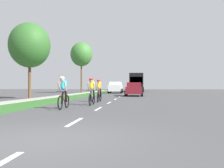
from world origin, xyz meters
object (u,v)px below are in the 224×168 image
(cyclist_trailing, at_px, (92,91))
(cyclist_lead, at_px, (64,92))
(sedan_maroon, at_px, (134,89))
(cyclist_distant, at_px, (99,90))
(street_tree_near, at_px, (30,45))
(pickup_silver, at_px, (137,87))
(street_tree_far, at_px, (81,54))
(suv_white, at_px, (116,87))
(bus_black, at_px, (137,82))

(cyclist_trailing, bearing_deg, cyclist_lead, -110.99)
(sedan_maroon, bearing_deg, cyclist_lead, -101.23)
(cyclist_distant, height_order, street_tree_near, street_tree_near)
(pickup_silver, height_order, street_tree_near, street_tree_near)
(street_tree_near, height_order, street_tree_far, street_tree_far)
(suv_white, xyz_separation_m, street_tree_near, (-5.71, -18.12, 3.69))
(bus_black, xyz_separation_m, pickup_silver, (-0.16, 15.88, -1.15))
(cyclist_lead, xyz_separation_m, street_tree_far, (-5.59, 26.44, 5.44))
(cyclist_distant, xyz_separation_m, street_tree_near, (-6.60, 3.03, 3.83))
(bus_black, bearing_deg, street_tree_far, -129.62)
(cyclist_distant, relative_size, street_tree_near, 0.26)
(pickup_silver, bearing_deg, street_tree_far, -108.03)
(cyclist_trailing, xyz_separation_m, sedan_maroon, (2.19, 13.29, -0.04))
(pickup_silver, bearing_deg, street_tree_near, -101.10)
(cyclist_trailing, bearing_deg, pickup_silver, 87.61)
(street_tree_near, relative_size, street_tree_far, 0.80)
(sedan_maroon, relative_size, suv_white, 0.91)
(cyclist_lead, height_order, sedan_maroon, cyclist_lead)
(cyclist_trailing, bearing_deg, street_tree_near, 138.49)
(cyclist_distant, distance_m, sedan_maroon, 10.67)
(street_tree_far, bearing_deg, bus_black, 50.38)
(bus_black, relative_size, street_tree_far, 1.41)
(bus_black, bearing_deg, pickup_silver, 90.59)
(sedan_maroon, bearing_deg, suv_white, 106.25)
(cyclist_lead, distance_m, sedan_maroon, 16.02)
(cyclist_lead, relative_size, street_tree_far, 0.21)
(cyclist_lead, xyz_separation_m, cyclist_trailing, (0.93, 2.42, 0.00))
(cyclist_distant, relative_size, suv_white, 0.37)
(cyclist_lead, xyz_separation_m, cyclist_distant, (0.88, 5.28, 0.00))
(cyclist_lead, distance_m, cyclist_trailing, 2.59)
(street_tree_near, bearing_deg, sedan_maroon, 39.98)
(suv_white, xyz_separation_m, street_tree_far, (-5.58, 0.02, 5.31))
(sedan_maroon, bearing_deg, street_tree_far, 129.05)
(cyclist_lead, distance_m, bus_black, 37.22)
(sedan_maroon, xyz_separation_m, pickup_silver, (-0.08, 37.24, 0.06))
(bus_black, xyz_separation_m, street_tree_far, (-8.79, -10.62, 4.28))
(cyclist_distant, relative_size, sedan_maroon, 0.40)
(cyclist_lead, relative_size, suv_white, 0.37)
(bus_black, relative_size, street_tree_near, 1.76)
(street_tree_far, bearing_deg, cyclist_lead, -78.07)
(cyclist_trailing, distance_m, street_tree_far, 25.48)
(street_tree_near, bearing_deg, cyclist_distant, -24.64)
(street_tree_near, bearing_deg, pickup_silver, 78.90)
(cyclist_distant, bearing_deg, suv_white, 92.40)
(cyclist_trailing, bearing_deg, cyclist_distant, 90.90)
(cyclist_lead, relative_size, street_tree_near, 0.26)
(cyclist_trailing, height_order, street_tree_near, street_tree_near)
(bus_black, bearing_deg, cyclist_lead, -94.94)
(cyclist_trailing, distance_m, suv_white, 24.02)
(cyclist_lead, bearing_deg, bus_black, 85.06)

